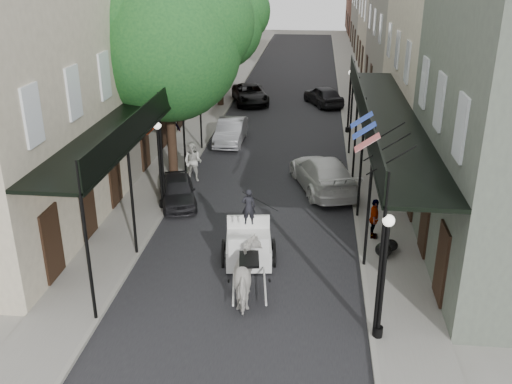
% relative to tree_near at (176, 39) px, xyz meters
% --- Properties ---
extents(ground, '(140.00, 140.00, 0.00)m').
position_rel_tree_near_xyz_m(ground, '(4.20, -10.18, -6.49)').
color(ground, gray).
rests_on(ground, ground).
extents(road, '(8.00, 90.00, 0.01)m').
position_rel_tree_near_xyz_m(road, '(4.20, 9.82, -6.48)').
color(road, black).
rests_on(road, ground).
extents(sidewalk_left, '(2.20, 90.00, 0.12)m').
position_rel_tree_near_xyz_m(sidewalk_left, '(-0.80, 9.82, -6.43)').
color(sidewalk_left, gray).
rests_on(sidewalk_left, ground).
extents(sidewalk_right, '(2.20, 90.00, 0.12)m').
position_rel_tree_near_xyz_m(sidewalk_right, '(9.20, 9.82, -6.43)').
color(sidewalk_right, gray).
rests_on(sidewalk_right, ground).
extents(building_row_left, '(5.00, 80.00, 10.50)m').
position_rel_tree_near_xyz_m(building_row_left, '(-4.40, 19.82, -1.24)').
color(building_row_left, beige).
rests_on(building_row_left, ground).
extents(building_row_right, '(5.00, 80.00, 10.50)m').
position_rel_tree_near_xyz_m(building_row_right, '(12.80, 19.82, -1.24)').
color(building_row_right, slate).
rests_on(building_row_right, ground).
extents(gallery_left, '(2.20, 18.05, 4.88)m').
position_rel_tree_near_xyz_m(gallery_left, '(-0.59, -3.20, -2.44)').
color(gallery_left, black).
rests_on(gallery_left, sidewalk_left).
extents(gallery_right, '(2.20, 18.05, 4.88)m').
position_rel_tree_near_xyz_m(gallery_right, '(8.99, -3.20, -2.44)').
color(gallery_right, black).
rests_on(gallery_right, sidewalk_right).
extents(tree_near, '(7.31, 6.80, 9.63)m').
position_rel_tree_near_xyz_m(tree_near, '(0.00, 0.00, 0.00)').
color(tree_near, '#382619').
rests_on(tree_near, sidewalk_left).
extents(tree_far, '(6.45, 6.00, 8.61)m').
position_rel_tree_near_xyz_m(tree_far, '(-0.05, 14.00, -0.65)').
color(tree_far, '#382619').
rests_on(tree_far, sidewalk_left).
extents(lamppost_right_near, '(0.32, 0.32, 3.71)m').
position_rel_tree_near_xyz_m(lamppost_right_near, '(8.30, -12.18, -4.44)').
color(lamppost_right_near, black).
rests_on(lamppost_right_near, sidewalk_right).
extents(lamppost_left, '(0.32, 0.32, 3.71)m').
position_rel_tree_near_xyz_m(lamppost_left, '(0.10, -4.18, -4.44)').
color(lamppost_left, black).
rests_on(lamppost_left, sidewalk_left).
extents(lamppost_right_far, '(0.32, 0.32, 3.71)m').
position_rel_tree_near_xyz_m(lamppost_right_far, '(8.30, 7.82, -4.44)').
color(lamppost_right_far, black).
rests_on(lamppost_right_far, sidewalk_right).
extents(horse, '(1.23, 2.23, 1.80)m').
position_rel_tree_near_xyz_m(horse, '(4.52, -10.56, -5.59)').
color(horse, silver).
rests_on(horse, ground).
extents(carriage, '(2.04, 2.81, 3.00)m').
position_rel_tree_near_xyz_m(carriage, '(4.17, -7.78, -5.32)').
color(carriage, black).
rests_on(carriage, ground).
extents(pedestrian_walking, '(1.06, 0.91, 1.88)m').
position_rel_tree_near_xyz_m(pedestrian_walking, '(0.70, -0.75, -5.55)').
color(pedestrian_walking, beige).
rests_on(pedestrian_walking, ground).
extents(pedestrian_sidewalk_left, '(1.29, 1.26, 1.77)m').
position_rel_tree_near_xyz_m(pedestrian_sidewalk_left, '(-1.60, 4.46, -5.48)').
color(pedestrian_sidewalk_left, gray).
rests_on(pedestrian_sidewalk_left, sidewalk_left).
extents(pedestrian_sidewalk_right, '(0.45, 0.93, 1.54)m').
position_rel_tree_near_xyz_m(pedestrian_sidewalk_right, '(8.66, -6.09, -5.60)').
color(pedestrian_sidewalk_right, gray).
rests_on(pedestrian_sidewalk_right, sidewalk_right).
extents(car_left_near, '(2.40, 3.82, 1.21)m').
position_rel_tree_near_xyz_m(car_left_near, '(0.60, -3.46, -5.88)').
color(car_left_near, black).
rests_on(car_left_near, ground).
extents(car_left_mid, '(1.49, 4.17, 1.37)m').
position_rel_tree_near_xyz_m(car_left_mid, '(1.60, 5.31, -5.80)').
color(car_left_mid, gray).
rests_on(car_left_mid, ground).
extents(car_left_far, '(3.40, 5.26, 1.35)m').
position_rel_tree_near_xyz_m(car_left_far, '(1.60, 14.90, -5.81)').
color(car_left_far, black).
rests_on(car_left_far, ground).
extents(car_right_near, '(3.54, 5.67, 1.53)m').
position_rel_tree_near_xyz_m(car_right_near, '(6.80, -1.18, -5.72)').
color(car_right_near, silver).
rests_on(car_right_near, ground).
extents(car_right_far, '(3.21, 4.50, 1.42)m').
position_rel_tree_near_xyz_m(car_right_far, '(6.85, 14.83, -5.78)').
color(car_right_far, black).
rests_on(car_right_far, ground).
extents(trash_bags, '(0.85, 1.00, 0.50)m').
position_rel_tree_near_xyz_m(trash_bags, '(9.02, -7.35, -6.13)').
color(trash_bags, black).
rests_on(trash_bags, sidewalk_right).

